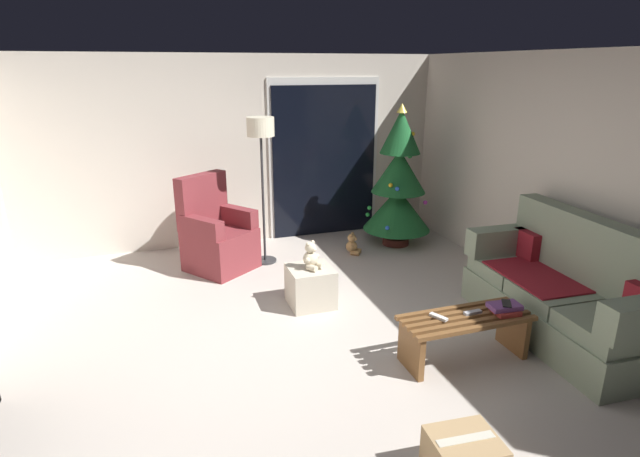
% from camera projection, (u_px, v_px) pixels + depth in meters
% --- Properties ---
extents(ground_plane, '(7.00, 7.00, 0.00)m').
position_uv_depth(ground_plane, '(302.00, 350.00, 4.37)').
color(ground_plane, '#BCB2A8').
extents(wall_back, '(5.72, 0.12, 2.50)m').
position_uv_depth(wall_back, '(236.00, 152.00, 6.74)').
color(wall_back, beige).
rests_on(wall_back, ground).
extents(wall_right, '(0.12, 6.00, 2.50)m').
position_uv_depth(wall_right, '(585.00, 185.00, 4.84)').
color(wall_right, beige).
rests_on(wall_right, ground).
extents(patio_door_frame, '(1.60, 0.02, 2.20)m').
position_uv_depth(patio_door_frame, '(324.00, 158.00, 7.10)').
color(patio_door_frame, silver).
rests_on(patio_door_frame, ground).
extents(patio_door_glass, '(1.50, 0.02, 2.10)m').
position_uv_depth(patio_door_glass, '(325.00, 162.00, 7.09)').
color(patio_door_glass, black).
rests_on(patio_door_glass, ground).
extents(couch, '(0.87, 1.98, 1.08)m').
position_uv_depth(couch, '(565.00, 294.00, 4.51)').
color(couch, gray).
rests_on(couch, ground).
extents(coffee_table, '(1.10, 0.40, 0.40)m').
position_uv_depth(coffee_table, '(465.00, 331.00, 4.15)').
color(coffee_table, brown).
rests_on(coffee_table, ground).
extents(remote_silver, '(0.16, 0.05, 0.02)m').
position_uv_depth(remote_silver, '(473.00, 312.00, 4.14)').
color(remote_silver, '#ADADB2').
rests_on(remote_silver, coffee_table).
extents(remote_white, '(0.11, 0.16, 0.02)m').
position_uv_depth(remote_white, '(438.00, 317.00, 4.07)').
color(remote_white, silver).
rests_on(remote_white, coffee_table).
extents(book_stack, '(0.27, 0.20, 0.08)m').
position_uv_depth(book_stack, '(505.00, 308.00, 4.15)').
color(book_stack, '#A32D28').
rests_on(book_stack, coffee_table).
extents(cell_phone, '(0.14, 0.16, 0.01)m').
position_uv_depth(cell_phone, '(507.00, 303.00, 4.14)').
color(cell_phone, black).
rests_on(cell_phone, book_stack).
extents(christmas_tree, '(0.90, 0.90, 1.90)m').
position_uv_depth(christmas_tree, '(398.00, 184.00, 6.70)').
color(christmas_tree, '#4C1E19').
rests_on(christmas_tree, ground).
extents(armchair, '(0.96, 0.96, 1.13)m').
position_uv_depth(armchair, '(217.00, 236.00, 6.02)').
color(armchair, maroon).
rests_on(armchair, ground).
extents(floor_lamp, '(0.32, 0.32, 1.78)m').
position_uv_depth(floor_lamp, '(261.00, 141.00, 5.87)').
color(floor_lamp, '#2D2D30').
rests_on(floor_lamp, ground).
extents(ottoman, '(0.44, 0.44, 0.40)m').
position_uv_depth(ottoman, '(311.00, 286.00, 5.14)').
color(ottoman, beige).
rests_on(ottoman, ground).
extents(teddy_bear_cream, '(0.21, 0.22, 0.29)m').
position_uv_depth(teddy_bear_cream, '(311.00, 257.00, 5.03)').
color(teddy_bear_cream, beige).
rests_on(teddy_bear_cream, ottoman).
extents(teddy_bear_honey_by_tree, '(0.22, 0.21, 0.29)m').
position_uv_depth(teddy_bear_honey_by_tree, '(352.00, 245.00, 6.56)').
color(teddy_bear_honey_by_tree, tan).
rests_on(teddy_bear_honey_by_tree, ground).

